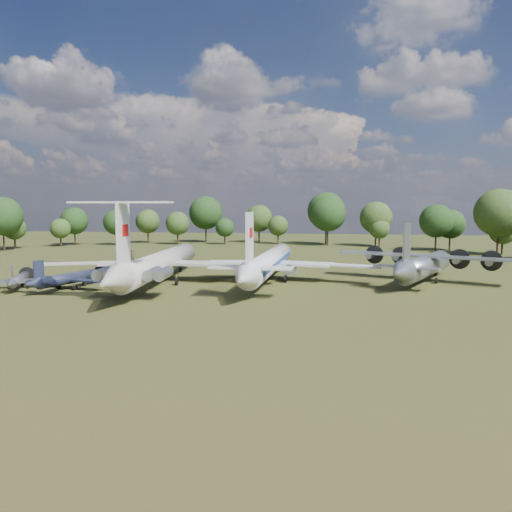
% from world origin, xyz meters
% --- Properties ---
extents(ground, '(300.00, 300.00, 0.00)m').
position_xyz_m(ground, '(0.00, 0.00, 0.00)').
color(ground, '#233C14').
rests_on(ground, ground).
extents(il62_airliner, '(44.19, 54.95, 5.06)m').
position_xyz_m(il62_airliner, '(-3.48, 1.36, 2.53)').
color(il62_airliner, beige).
rests_on(il62_airliner, ground).
extents(tu104_jet, '(37.07, 49.21, 4.89)m').
position_xyz_m(tu104_jet, '(13.26, 6.36, 2.45)').
color(tu104_jet, white).
rests_on(tu104_jet, ground).
extents(an12_transport, '(39.89, 41.73, 4.32)m').
position_xyz_m(an12_transport, '(38.45, 9.80, 2.16)').
color(an12_transport, '#919398').
rests_on(an12_transport, ground).
extents(small_prop_west, '(15.81, 19.01, 2.43)m').
position_xyz_m(small_prop_west, '(-15.07, -6.60, 1.21)').
color(small_prop_west, '#151A31').
rests_on(small_prop_west, ground).
extents(small_prop_northwest, '(14.99, 16.88, 2.04)m').
position_xyz_m(small_prop_northwest, '(-22.69, -7.25, 1.02)').
color(small_prop_northwest, '#A7AAB0').
rests_on(small_prop_northwest, ground).
extents(person_on_il62, '(0.68, 0.60, 1.56)m').
position_xyz_m(person_on_il62, '(-2.20, -12.74, 5.83)').
color(person_on_il62, brown).
rests_on(person_on_il62, il62_airliner).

